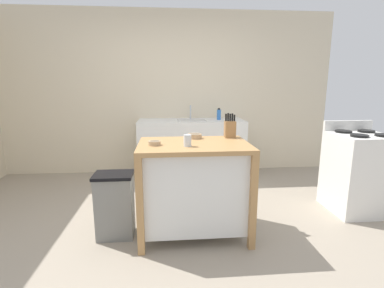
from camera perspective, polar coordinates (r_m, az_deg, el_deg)
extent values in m
plane|color=gray|center=(3.05, -4.18, -16.56)|extent=(6.40, 6.40, 0.00)
cube|color=beige|center=(4.77, -4.84, 10.01)|extent=(5.40, 0.10, 2.60)
cube|color=#AD7F4C|center=(2.67, 0.38, -0.24)|extent=(1.03, 0.72, 0.04)
cube|color=silver|center=(2.78, 0.37, -8.42)|extent=(0.93, 0.62, 0.77)
cube|color=#AD7F4C|center=(2.50, -10.37, -12.31)|extent=(0.06, 0.06, 0.87)
cube|color=#AD7F4C|center=(2.59, 12.10, -11.46)|extent=(0.06, 0.06, 0.87)
cube|color=#AD7F4C|center=(3.11, -9.28, -7.35)|extent=(0.06, 0.06, 0.87)
cube|color=#AD7F4C|center=(3.18, 8.62, -6.85)|extent=(0.06, 0.06, 0.87)
cube|color=#9E7042|center=(2.97, 7.58, 2.93)|extent=(0.11, 0.09, 0.17)
cylinder|color=black|center=(2.94, 6.80, 5.29)|extent=(0.02, 0.02, 0.08)
cylinder|color=black|center=(2.94, 7.23, 5.35)|extent=(0.02, 0.02, 0.08)
cylinder|color=black|center=(2.95, 7.64, 5.29)|extent=(0.02, 0.02, 0.08)
cylinder|color=black|center=(2.95, 8.06, 5.31)|extent=(0.02, 0.02, 0.08)
cylinder|color=black|center=(2.96, 8.47, 5.18)|extent=(0.02, 0.02, 0.06)
cylinder|color=tan|center=(2.90, 0.56, 1.59)|extent=(0.14, 0.14, 0.05)
cylinder|color=brown|center=(2.90, 0.56, 1.98)|extent=(0.12, 0.12, 0.01)
cylinder|color=tan|center=(2.59, -7.50, 0.18)|extent=(0.11, 0.11, 0.04)
cylinder|color=brown|center=(2.59, -7.51, 0.54)|extent=(0.09, 0.09, 0.01)
cylinder|color=silver|center=(2.52, -0.90, 0.70)|extent=(0.07, 0.07, 0.10)
cube|color=slate|center=(2.89, -15.12, -11.99)|extent=(0.34, 0.26, 0.60)
cube|color=black|center=(2.78, -15.47, -6.03)|extent=(0.36, 0.28, 0.03)
cube|color=silver|center=(4.54, -0.14, -0.84)|extent=(1.65, 0.60, 0.90)
cube|color=silver|center=(4.45, -0.12, 4.59)|extent=(0.44, 0.36, 0.03)
cylinder|color=#B7BCC1|center=(4.59, -0.30, 6.38)|extent=(0.02, 0.02, 0.22)
cylinder|color=blue|center=(4.52, 5.39, 5.84)|extent=(0.06, 0.06, 0.16)
cylinder|color=black|center=(4.51, 5.41, 6.99)|extent=(0.04, 0.04, 0.02)
cube|color=white|center=(3.79, 30.25, -5.05)|extent=(0.60, 0.60, 0.90)
cube|color=white|center=(3.92, 28.69, 3.26)|extent=(0.60, 0.04, 0.12)
cylinder|color=black|center=(3.51, 30.45, 1.44)|extent=(0.18, 0.18, 0.02)
cylinder|color=black|center=(3.68, 34.01, 1.45)|extent=(0.18, 0.18, 0.02)
cylinder|color=black|center=(3.73, 28.00, 2.23)|extent=(0.18, 0.18, 0.02)
cylinder|color=black|center=(3.89, 31.46, 2.21)|extent=(0.18, 0.18, 0.02)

